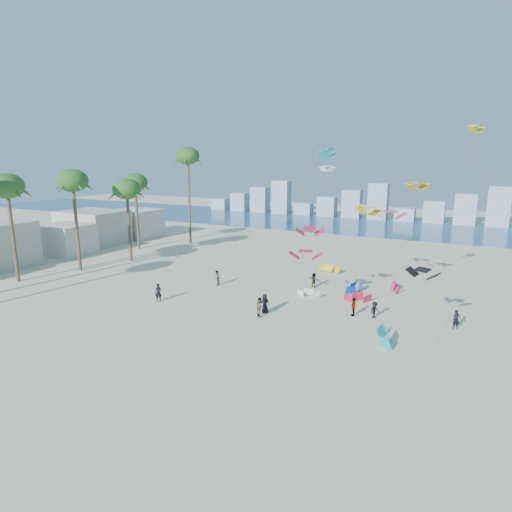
% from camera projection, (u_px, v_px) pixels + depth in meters
% --- Properties ---
extents(ground, '(220.00, 220.00, 0.00)m').
position_uv_depth(ground, '(122.00, 353.00, 32.42)').
color(ground, beige).
rests_on(ground, ground).
extents(ocean, '(220.00, 220.00, 0.00)m').
position_uv_depth(ocean, '(361.00, 224.00, 94.92)').
color(ocean, navy).
rests_on(ocean, ground).
extents(kitesurfer_near, '(0.80, 0.70, 1.85)m').
position_uv_depth(kitesurfer_near, '(158.00, 293.00, 43.88)').
color(kitesurfer_near, black).
rests_on(kitesurfer_near, ground).
extents(kitesurfer_mid, '(1.10, 1.09, 1.79)m').
position_uv_depth(kitesurfer_mid, '(260.00, 307.00, 39.75)').
color(kitesurfer_mid, gray).
rests_on(kitesurfer_mid, ground).
extents(kitesurfers_far, '(25.70, 10.95, 1.81)m').
position_uv_depth(kitesurfers_far, '(309.00, 294.00, 43.59)').
color(kitesurfers_far, black).
rests_on(kitesurfers_far, ground).
extents(grounded_kites, '(13.55, 21.12, 1.02)m').
position_uv_depth(grounded_kites, '(356.00, 294.00, 44.92)').
color(grounded_kites, white).
rests_on(grounded_kites, ground).
extents(flying_kites, '(30.02, 24.95, 17.87)m').
position_uv_depth(flying_kites, '(381.00, 192.00, 43.33)').
color(flying_kites, red).
rests_on(flying_kites, ground).
extents(palm_row, '(8.84, 44.80, 15.93)m').
position_uv_depth(palm_row, '(74.00, 179.00, 53.85)').
color(palm_row, brown).
rests_on(palm_row, ground).
extents(beachfront_buildings, '(11.50, 43.00, 6.00)m').
position_uv_depth(beachfront_buildings, '(52.00, 237.00, 64.88)').
color(beachfront_buildings, beige).
rests_on(beachfront_buildings, ground).
extents(distant_skyline, '(85.00, 3.00, 8.40)m').
position_uv_depth(distant_skyline, '(367.00, 206.00, 103.45)').
color(distant_skyline, '#9EADBF').
rests_on(distant_skyline, ground).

